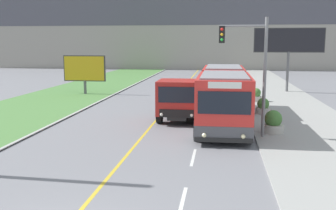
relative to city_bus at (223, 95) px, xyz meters
name	(u,v)px	position (x,y,z in m)	size (l,w,h in m)	color
apartment_block_background	(200,7)	(-3.96, 47.56, 9.07)	(80.00, 8.04, 21.25)	gray
city_bus	(223,95)	(0.00, 0.00, 0.00)	(2.75, 12.14, 3.06)	red
dump_truck	(180,99)	(-2.53, 0.14, -0.29)	(2.48, 6.40, 2.47)	black
traffic_light_mast	(251,62)	(1.24, -3.80, 2.13)	(2.28, 0.32, 5.78)	slate
billboard_large	(289,42)	(5.95, 14.67, 3.06)	(6.33, 0.24, 5.92)	#59595B
billboard_small	(85,69)	(-12.27, 10.93, 0.70)	(3.82, 0.24, 3.46)	#59595B
planter_round_near	(273,123)	(2.51, -2.87, -0.98)	(1.10, 1.10, 1.15)	#B7B2A8
planter_round_second	(263,107)	(2.55, 2.54, -1.03)	(0.95, 0.95, 1.02)	#B7B2A8
planter_round_third	(256,95)	(2.55, 7.94, -1.02)	(0.95, 0.95, 1.04)	#B7B2A8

